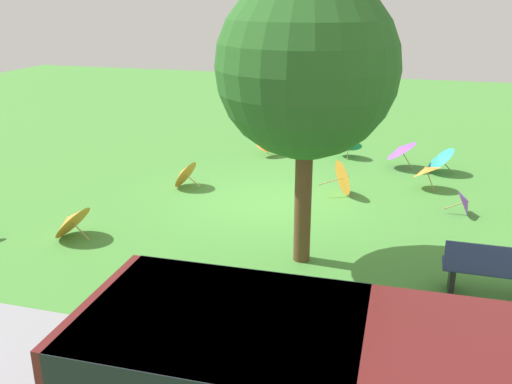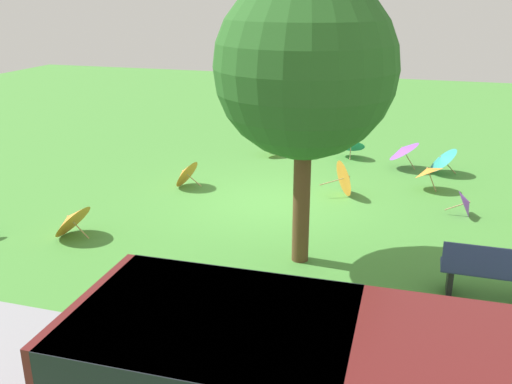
# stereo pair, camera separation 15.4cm
# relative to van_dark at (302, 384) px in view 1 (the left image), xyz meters

# --- Properties ---
(ground) EXTENTS (40.00, 40.00, 0.00)m
(ground) POSITION_rel_van_dark_xyz_m (2.02, -6.82, -0.91)
(ground) COLOR #478C38
(van_dark) EXTENTS (4.63, 2.19, 1.53)m
(van_dark) POSITION_rel_van_dark_xyz_m (0.00, 0.00, 0.00)
(van_dark) COLOR #591919
(van_dark) RESTS_ON ground
(park_bench) EXTENTS (1.60, 0.49, 0.90)m
(park_bench) POSITION_rel_van_dark_xyz_m (-2.19, -3.87, -0.45)
(park_bench) COLOR navy
(park_bench) RESTS_ON ground
(shade_tree) EXTENTS (2.85, 2.85, 4.69)m
(shade_tree) POSITION_rel_van_dark_xyz_m (0.88, -4.38, 2.33)
(shade_tree) COLOR brown
(shade_tree) RESTS_ON ground
(parasol_orange_0) EXTENTS (0.75, 0.80, 0.70)m
(parasol_orange_0) POSITION_rel_van_dark_xyz_m (4.31, -7.38, -0.56)
(parasol_orange_0) COLOR tan
(parasol_orange_0) RESTS_ON ground
(parasol_purple_0) EXTENTS (0.60, 0.60, 0.57)m
(parasol_purple_0) POSITION_rel_van_dark_xyz_m (-1.94, -7.32, -0.63)
(parasol_purple_0) COLOR tan
(parasol_purple_0) RESTS_ON ground
(parasol_teal_0) EXTENTS (0.81, 0.93, 0.73)m
(parasol_teal_0) POSITION_rel_van_dark_xyz_m (-1.47, -10.18, -0.52)
(parasol_teal_0) COLOR tan
(parasol_teal_0) RESTS_ON ground
(parasol_orange_1) EXTENTS (0.97, 0.96, 0.69)m
(parasol_orange_1) POSITION_rel_van_dark_xyz_m (3.05, -10.52, -0.48)
(parasol_orange_1) COLOR tan
(parasol_orange_1) RESTS_ON ground
(parasol_orange_2) EXTENTS (0.92, 0.93, 0.69)m
(parasol_orange_2) POSITION_rel_van_dark_xyz_m (-1.15, -8.81, -0.45)
(parasol_orange_2) COLOR tan
(parasol_orange_2) RESTS_ON ground
(parasol_orange_3) EXTENTS (0.75, 0.87, 0.71)m
(parasol_orange_3) POSITION_rel_van_dark_xyz_m (5.19, -4.10, -0.56)
(parasol_orange_3) COLOR tan
(parasol_orange_3) RESTS_ON ground
(parasol_orange_4) EXTENTS (0.89, 0.87, 0.84)m
(parasol_orange_4) POSITION_rel_van_dark_xyz_m (0.60, -7.88, -0.49)
(parasol_orange_4) COLOR tan
(parasol_orange_4) RESTS_ON ground
(parasol_teal_2) EXTENTS (0.82, 0.78, 0.68)m
(parasol_teal_2) POSITION_rel_van_dark_xyz_m (0.92, -11.02, -0.51)
(parasol_teal_2) COLOR tan
(parasol_teal_2) RESTS_ON ground
(parasol_purple_1) EXTENTS (0.78, 0.85, 0.80)m
(parasol_purple_1) POSITION_rel_van_dark_xyz_m (-0.50, -10.33, -0.40)
(parasol_purple_1) COLOR tan
(parasol_purple_1) RESTS_ON ground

